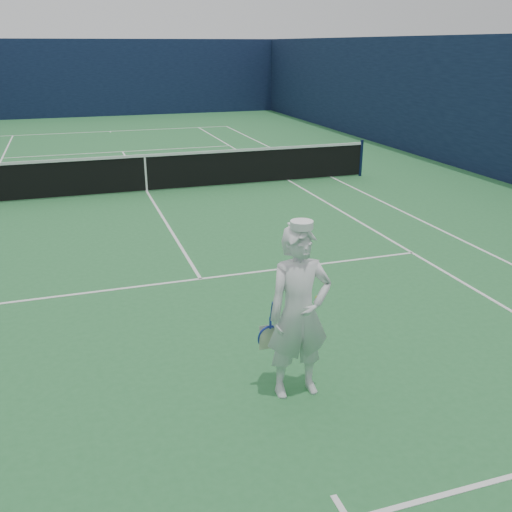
# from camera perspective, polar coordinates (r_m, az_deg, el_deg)

# --- Properties ---
(ground) EXTENTS (80.00, 80.00, 0.00)m
(ground) POSITION_cam_1_polar(r_m,az_deg,el_deg) (15.70, -10.85, 6.33)
(ground) COLOR #2A6F39
(ground) RESTS_ON ground
(court_markings) EXTENTS (11.03, 23.83, 0.01)m
(court_markings) POSITION_cam_1_polar(r_m,az_deg,el_deg) (15.70, -10.85, 6.34)
(court_markings) COLOR white
(court_markings) RESTS_ON ground
(windscreen_fence) EXTENTS (20.12, 36.12, 4.00)m
(windscreen_fence) POSITION_cam_1_polar(r_m,az_deg,el_deg) (15.35, -11.35, 13.59)
(windscreen_fence) COLOR #0F1937
(windscreen_fence) RESTS_ON ground
(tennis_net) EXTENTS (12.88, 0.09, 1.07)m
(tennis_net) POSITION_cam_1_polar(r_m,az_deg,el_deg) (15.58, -10.98, 8.31)
(tennis_net) COLOR #141E4C
(tennis_net) RESTS_ON ground
(tennis_player) EXTENTS (0.79, 0.50, 2.03)m
(tennis_player) POSITION_cam_1_polar(r_m,az_deg,el_deg) (6.23, 4.32, -5.68)
(tennis_player) COLOR white
(tennis_player) RESTS_ON ground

